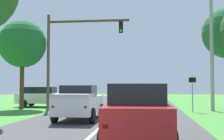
{
  "coord_description": "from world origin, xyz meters",
  "views": [
    {
      "loc": [
        2.23,
        -5.65,
        2.04
      ],
      "look_at": [
        -0.07,
        13.52,
        2.95
      ],
      "focal_mm": 47.76,
      "sensor_mm": 36.0,
      "label": 1
    }
  ],
  "objects_px": {
    "traffic_light": "(69,47)",
    "red_suv_near": "(137,113)",
    "pickup_truck_lead": "(79,102)",
    "utility_pole_right": "(212,53)",
    "crossing_suv_far": "(42,96)",
    "extra_tree_2": "(22,44)",
    "keep_moving_sign": "(192,88)"
  },
  "relations": [
    {
      "from": "traffic_light",
      "to": "red_suv_near",
      "type": "bearing_deg",
      "value": -65.69
    },
    {
      "from": "pickup_truck_lead",
      "to": "utility_pole_right",
      "type": "xyz_separation_m",
      "value": [
        8.75,
        6.64,
        3.42
      ]
    },
    {
      "from": "traffic_light",
      "to": "crossing_suv_far",
      "type": "xyz_separation_m",
      "value": [
        -3.13,
        2.52,
        -4.09
      ]
    },
    {
      "from": "crossing_suv_far",
      "to": "extra_tree_2",
      "type": "relative_size",
      "value": 0.61
    },
    {
      "from": "red_suv_near",
      "to": "extra_tree_2",
      "type": "relative_size",
      "value": 0.63
    },
    {
      "from": "red_suv_near",
      "to": "utility_pole_right",
      "type": "distance_m",
      "value": 14.59
    },
    {
      "from": "keep_moving_sign",
      "to": "pickup_truck_lead",
      "type": "bearing_deg",
      "value": -141.18
    },
    {
      "from": "utility_pole_right",
      "to": "extra_tree_2",
      "type": "xyz_separation_m",
      "value": [
        -15.23,
        0.28,
        0.94
      ]
    },
    {
      "from": "traffic_light",
      "to": "keep_moving_sign",
      "type": "xyz_separation_m",
      "value": [
        9.6,
        -0.91,
        -3.31
      ]
    },
    {
      "from": "traffic_light",
      "to": "extra_tree_2",
      "type": "bearing_deg",
      "value": 176.25
    },
    {
      "from": "traffic_light",
      "to": "extra_tree_2",
      "type": "distance_m",
      "value": 4.05
    },
    {
      "from": "traffic_light",
      "to": "keep_moving_sign",
      "type": "height_order",
      "value": "traffic_light"
    },
    {
      "from": "pickup_truck_lead",
      "to": "utility_pole_right",
      "type": "relative_size",
      "value": 0.55
    },
    {
      "from": "keep_moving_sign",
      "to": "extra_tree_2",
      "type": "bearing_deg",
      "value": 175.09
    },
    {
      "from": "traffic_light",
      "to": "utility_pole_right",
      "type": "relative_size",
      "value": 0.87
    },
    {
      "from": "traffic_light",
      "to": "crossing_suv_far",
      "type": "height_order",
      "value": "traffic_light"
    },
    {
      "from": "red_suv_near",
      "to": "pickup_truck_lead",
      "type": "distance_m",
      "value": 7.43
    },
    {
      "from": "traffic_light",
      "to": "crossing_suv_far",
      "type": "bearing_deg",
      "value": 141.11
    },
    {
      "from": "extra_tree_2",
      "to": "pickup_truck_lead",
      "type": "bearing_deg",
      "value": -46.88
    },
    {
      "from": "red_suv_near",
      "to": "pickup_truck_lead",
      "type": "xyz_separation_m",
      "value": [
        -3.51,
        6.55,
        -0.06
      ]
    },
    {
      "from": "crossing_suv_far",
      "to": "utility_pole_right",
      "type": "bearing_deg",
      "value": -10.03
    },
    {
      "from": "pickup_truck_lead",
      "to": "crossing_suv_far",
      "type": "bearing_deg",
      "value": 121.3
    },
    {
      "from": "utility_pole_right",
      "to": "extra_tree_2",
      "type": "height_order",
      "value": "utility_pole_right"
    },
    {
      "from": "extra_tree_2",
      "to": "red_suv_near",
      "type": "bearing_deg",
      "value": -53.43
    },
    {
      "from": "keep_moving_sign",
      "to": "extra_tree_2",
      "type": "height_order",
      "value": "extra_tree_2"
    },
    {
      "from": "red_suv_near",
      "to": "pickup_truck_lead",
      "type": "relative_size",
      "value": 0.95
    },
    {
      "from": "pickup_truck_lead",
      "to": "extra_tree_2",
      "type": "distance_m",
      "value": 10.43
    },
    {
      "from": "red_suv_near",
      "to": "traffic_light",
      "type": "relative_size",
      "value": 0.6
    },
    {
      "from": "extra_tree_2",
      "to": "traffic_light",
      "type": "bearing_deg",
      "value": -3.75
    },
    {
      "from": "traffic_light",
      "to": "keep_moving_sign",
      "type": "relative_size",
      "value": 2.86
    },
    {
      "from": "red_suv_near",
      "to": "keep_moving_sign",
      "type": "distance_m",
      "value": 12.84
    },
    {
      "from": "pickup_truck_lead",
      "to": "crossing_suv_far",
      "type": "distance_m",
      "value": 10.74
    }
  ]
}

